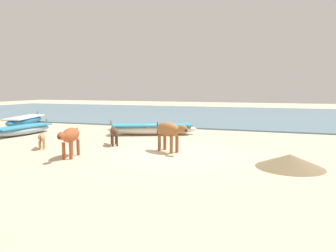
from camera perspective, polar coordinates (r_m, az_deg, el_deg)
name	(u,v)px	position (r m, az deg, el deg)	size (l,w,h in m)	color
ground	(170,154)	(10.98, 0.39, -5.03)	(80.00, 80.00, 0.00)	beige
sea_water	(232,115)	(27.17, 11.58, 2.06)	(60.00, 20.00, 0.08)	slate
fishing_boat_0	(152,129)	(15.41, -2.85, -0.53)	(4.46, 2.63, 0.71)	beige
fishing_boat_2	(25,120)	(21.26, -24.61, 0.92)	(2.15, 4.06, 0.73)	#1E669E
fishing_boat_3	(23,130)	(16.87, -24.84, -0.64)	(1.24, 3.36, 0.64)	#8CA5B7
cow_adult_rust	(70,136)	(10.75, -17.38, -1.82)	(0.67, 1.48, 0.97)	#9E4C28
calf_near_tan	(42,138)	(12.68, -21.98, -2.01)	(0.66, 0.80, 0.58)	tan
calf_far_dark	(114,133)	(12.68, -9.78, -1.19)	(0.78, 0.99, 0.71)	#4C3323
cow_second_adult_brown	(169,130)	(11.16, 0.19, -0.82)	(1.52, 1.14, 1.07)	brown
debris_pile_0	(290,161)	(9.69, 21.27, -5.95)	(1.93, 1.93, 0.39)	#7A6647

